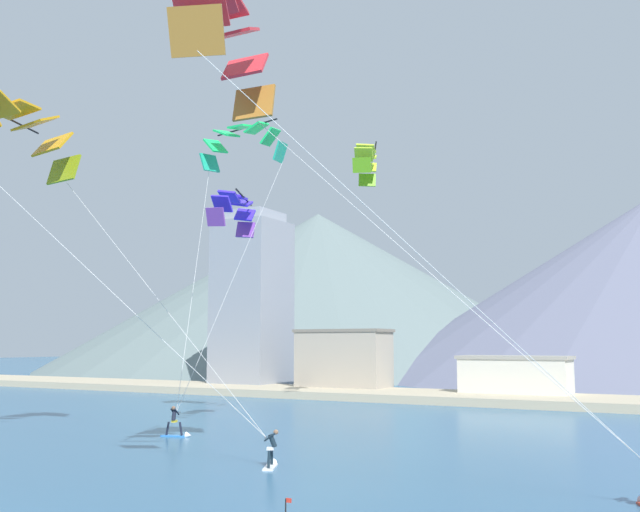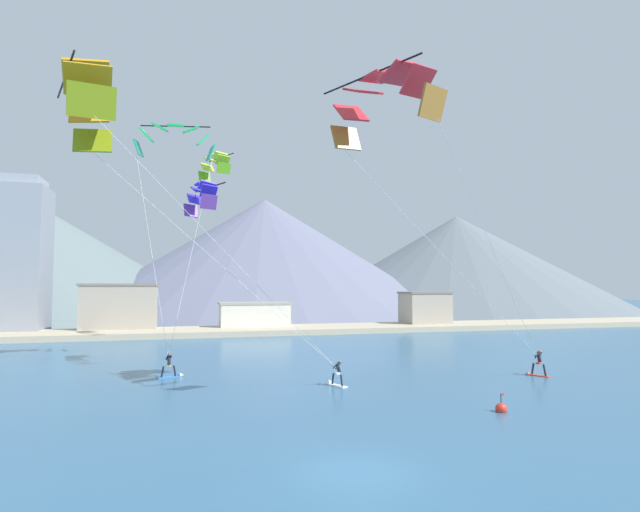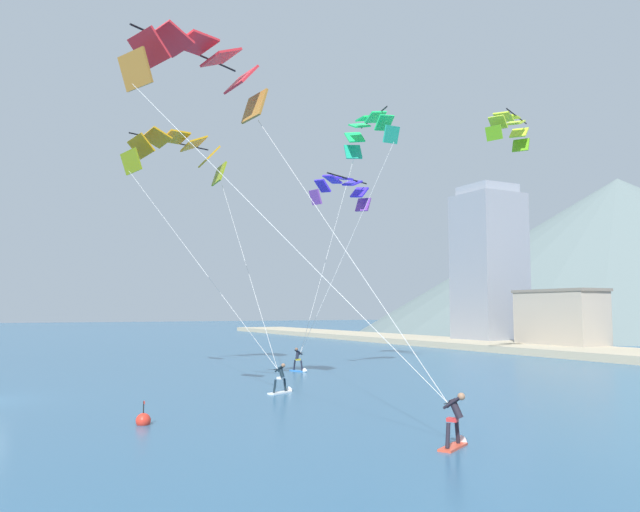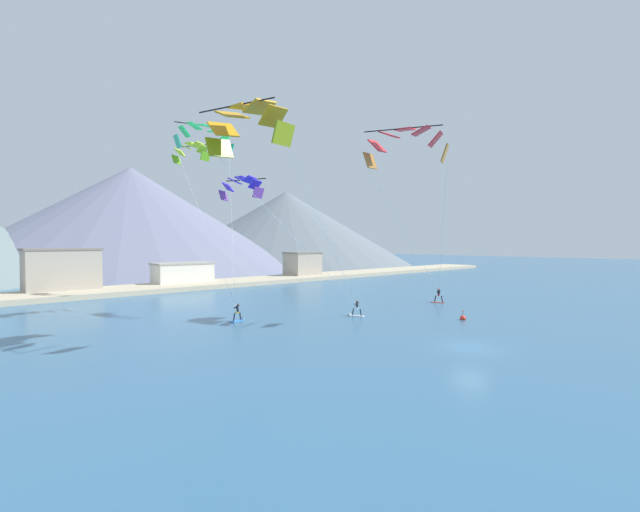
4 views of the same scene
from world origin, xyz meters
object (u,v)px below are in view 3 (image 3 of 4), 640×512
object	(u,v)px
kitesurfer_near_lead	(300,364)
parafoil_kite_near_lead	(369,131)
parafoil_kite_near_trail	(198,65)
parafoil_kite_mid_center	(176,152)
race_marker_buoy	(143,420)
parafoil_kite_distant_high_outer	(342,188)
kitesurfer_near_trail	(456,429)
parafoil_kite_distant_low_drift	(509,127)
kitesurfer_mid_center	(283,384)

from	to	relation	value
kitesurfer_near_lead	parafoil_kite_near_lead	size ratio (longest dim) A/B	0.10
kitesurfer_near_lead	parafoil_kite_near_trail	size ratio (longest dim) A/B	0.11
parafoil_kite_mid_center	race_marker_buoy	distance (m)	25.89
kitesurfer_near_lead	parafoil_kite_distant_high_outer	world-z (taller)	parafoil_kite_distant_high_outer
kitesurfer_near_trail	parafoil_kite_mid_center	world-z (taller)	parafoil_kite_mid_center
parafoil_kite_near_trail	parafoil_kite_distant_low_drift	size ratio (longest dim) A/B	3.04
parafoil_kite_near_lead	parafoil_kite_distant_high_outer	world-z (taller)	parafoil_kite_near_lead
parafoil_kite_near_trail	parafoil_kite_distant_high_outer	size ratio (longest dim) A/B	3.11
parafoil_kite_near_trail	race_marker_buoy	size ratio (longest dim) A/B	15.93
kitesurfer_mid_center	parafoil_kite_near_lead	xyz separation A→B (m)	(-9.88, 11.49, 17.62)
parafoil_kite_distant_high_outer	parafoil_kite_distant_low_drift	bearing A→B (deg)	82.78
kitesurfer_near_lead	parafoil_kite_distant_low_drift	xyz separation A→B (m)	(3.69, 16.65, 18.33)
parafoil_kite_distant_low_drift	parafoil_kite_near_lead	bearing A→B (deg)	-109.64
kitesurfer_near_trail	kitesurfer_mid_center	xyz separation A→B (m)	(-14.30, 0.40, -0.14)
parafoil_kite_near_lead	parafoil_kite_near_trail	size ratio (longest dim) A/B	1.10
kitesurfer_near_lead	kitesurfer_near_trail	bearing A→B (deg)	-14.01
kitesurfer_mid_center	parafoil_kite_near_lead	distance (m)	23.24
kitesurfer_near_trail	parafoil_kite_near_trail	xyz separation A→B (m)	(-13.17, -4.73, 15.68)
kitesurfer_near_trail	parafoil_kite_near_lead	distance (m)	32.12
kitesurfer_near_trail	parafoil_kite_mid_center	size ratio (longest dim) A/B	0.11
parafoil_kite_near_trail	parafoil_kite_distant_high_outer	distance (m)	16.23
parafoil_kite_distant_high_outer	kitesurfer_near_lead	bearing A→B (deg)	-128.38
parafoil_kite_mid_center	parafoil_kite_distant_low_drift	size ratio (longest dim) A/B	3.00
parafoil_kite_near_trail	parafoil_kite_distant_high_outer	bearing A→B (deg)	124.45
kitesurfer_near_trail	parafoil_kite_distant_low_drift	world-z (taller)	parafoil_kite_distant_low_drift
kitesurfer_near_trail	parafoil_kite_near_trail	distance (m)	21.02
parafoil_kite_mid_center	parafoil_kite_near_lead	bearing A→B (deg)	73.59
kitesurfer_near_trail	parafoil_kite_distant_high_outer	xyz separation A→B (m)	(-22.15, 8.36, 12.32)
kitesurfer_mid_center	parafoil_kite_distant_low_drift	bearing A→B (deg)	105.20
kitesurfer_near_trail	parafoil_kite_mid_center	xyz separation A→B (m)	(-28.25, -1.93, 15.14)
parafoil_kite_mid_center	kitesurfer_near_trail	bearing A→B (deg)	3.92
parafoil_kite_near_lead	parafoil_kite_distant_high_outer	distance (m)	6.57
kitesurfer_near_lead	parafoil_kite_distant_high_outer	xyz separation A→B (m)	(1.87, 2.37, 12.40)
parafoil_kite_near_trail	parafoil_kite_distant_low_drift	xyz separation A→B (m)	(-7.17, 27.37, 2.57)
kitesurfer_near_trail	parafoil_kite_distant_high_outer	distance (m)	26.69
parafoil_kite_distant_low_drift	race_marker_buoy	world-z (taller)	parafoil_kite_distant_low_drift
parafoil_kite_near_lead	kitesurfer_near_lead	bearing A→B (deg)	-88.53
parafoil_kite_distant_high_outer	race_marker_buoy	world-z (taller)	parafoil_kite_distant_high_outer
kitesurfer_mid_center	parafoil_kite_distant_low_drift	xyz separation A→B (m)	(-6.04, 22.24, 18.39)
parafoil_kite_mid_center	parafoil_kite_near_trail	bearing A→B (deg)	-10.50
kitesurfer_near_trail	parafoil_kite_near_lead	xyz separation A→B (m)	(-24.18, 11.89, 17.48)
parafoil_kite_mid_center	parafoil_kite_distant_low_drift	world-z (taller)	parafoil_kite_distant_low_drift
parafoil_kite_near_lead	parafoil_kite_near_trail	bearing A→B (deg)	-56.48
kitesurfer_near_trail	race_marker_buoy	distance (m)	11.62
kitesurfer_near_lead	race_marker_buoy	size ratio (longest dim) A/B	1.75
kitesurfer_near_trail	kitesurfer_mid_center	bearing A→B (deg)	178.38
parafoil_kite_near_trail	parafoil_kite_distant_high_outer	xyz separation A→B (m)	(-8.98, 13.09, -3.36)
parafoil_kite_near_trail	parafoil_kite_near_lead	bearing A→B (deg)	123.52
kitesurfer_near_lead	parafoil_kite_mid_center	size ratio (longest dim) A/B	0.11
kitesurfer_mid_center	race_marker_buoy	bearing A→B (deg)	-55.04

